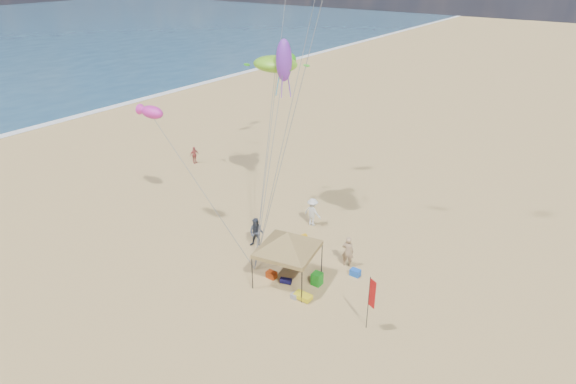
% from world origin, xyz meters
% --- Properties ---
extents(ground, '(280.00, 280.00, 0.00)m').
position_xyz_m(ground, '(0.00, 0.00, 0.00)').
color(ground, tan).
rests_on(ground, ground).
extents(canopy_tent, '(5.56, 5.56, 3.50)m').
position_xyz_m(canopy_tent, '(1.60, 0.78, 2.91)').
color(canopy_tent, black).
rests_on(canopy_tent, ground).
extents(feather_flag, '(0.41, 0.21, 2.90)m').
position_xyz_m(feather_flag, '(6.93, -0.16, 1.95)').
color(feather_flag, black).
rests_on(feather_flag, ground).
extents(cooler_red, '(0.54, 0.38, 0.38)m').
position_xyz_m(cooler_red, '(0.73, 0.45, 0.19)').
color(cooler_red, '#A7350D').
rests_on(cooler_red, ground).
extents(cooler_blue, '(0.54, 0.38, 0.38)m').
position_xyz_m(cooler_blue, '(4.33, 3.31, 0.19)').
color(cooler_blue, '#164CB6').
rests_on(cooler_blue, ground).
extents(bag_navy, '(0.69, 0.54, 0.36)m').
position_xyz_m(bag_navy, '(1.68, 0.48, 0.18)').
color(bag_navy, black).
rests_on(bag_navy, ground).
extents(bag_orange, '(0.54, 0.69, 0.36)m').
position_xyz_m(bag_orange, '(-0.16, 4.69, 0.18)').
color(bag_orange, '#D4950B').
rests_on(bag_orange, ground).
extents(chair_green, '(0.50, 0.50, 0.70)m').
position_xyz_m(chair_green, '(3.06, 1.41, 0.35)').
color(chair_green, '#167C17').
rests_on(chair_green, ground).
extents(chair_yellow, '(0.50, 0.50, 0.70)m').
position_xyz_m(chair_yellow, '(-0.51, 2.56, 0.35)').
color(chair_yellow, yellow).
rests_on(chair_yellow, ground).
extents(crate_grey, '(0.34, 0.30, 0.28)m').
position_xyz_m(crate_grey, '(2.78, -0.28, 0.14)').
color(crate_grey, gray).
rests_on(crate_grey, ground).
extents(beach_cart, '(0.90, 0.50, 0.24)m').
position_xyz_m(beach_cart, '(3.18, -0.10, 0.20)').
color(beach_cart, gold).
rests_on(beach_cart, ground).
extents(person_near_a, '(0.78, 0.62, 1.86)m').
position_xyz_m(person_near_a, '(3.48, 3.90, 0.93)').
color(person_near_a, '#A07D5B').
rests_on(person_near_a, ground).
extents(person_near_b, '(1.10, 0.97, 1.89)m').
position_xyz_m(person_near_b, '(-1.96, 2.48, 0.94)').
color(person_near_b, '#333945').
rests_on(person_near_b, ground).
extents(person_near_c, '(1.25, 0.75, 1.90)m').
position_xyz_m(person_near_c, '(-0.68, 6.65, 0.95)').
color(person_near_c, silver).
rests_on(person_near_c, ground).
extents(person_far_a, '(0.48, 0.91, 1.47)m').
position_xyz_m(person_far_a, '(-14.66, 9.73, 0.74)').
color(person_far_a, '#B34944').
rests_on(person_far_a, ground).
extents(turtle_kite, '(3.66, 3.34, 0.99)m').
position_xyz_m(turtle_kite, '(-4.38, 7.71, 9.80)').
color(turtle_kite, '#74C623').
rests_on(turtle_kite, ground).
extents(fish_kite, '(1.92, 1.31, 0.78)m').
position_xyz_m(fish_kite, '(-9.17, 1.60, 7.34)').
color(fish_kite, '#D127A0').
rests_on(fish_kite, ground).
extents(squid_kite, '(1.03, 1.03, 2.50)m').
position_xyz_m(squid_kite, '(-3.04, 6.80, 10.30)').
color(squid_kite, purple).
rests_on(squid_kite, ground).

